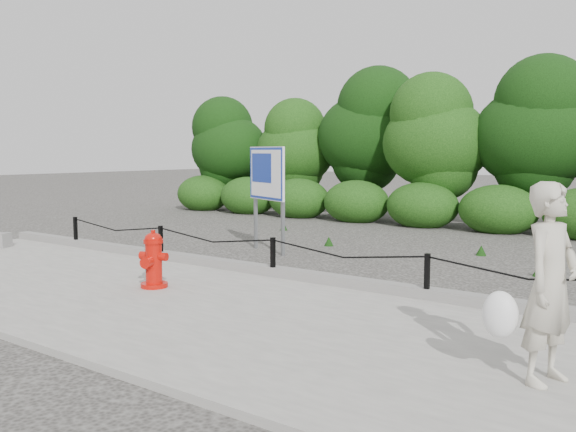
# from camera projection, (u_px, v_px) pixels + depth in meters

# --- Properties ---
(ground) EXTENTS (90.00, 90.00, 0.00)m
(ground) POSITION_uv_depth(u_px,v_px,m) (273.00, 281.00, 9.33)
(ground) COLOR #2D2B28
(ground) RESTS_ON ground
(sidewalk) EXTENTS (14.00, 4.00, 0.08)m
(sidewalk) POSITION_uv_depth(u_px,v_px,m) (177.00, 305.00, 7.72)
(sidewalk) COLOR gray
(sidewalk) RESTS_ON ground
(curb) EXTENTS (14.00, 0.22, 0.14)m
(curb) POSITION_uv_depth(u_px,v_px,m) (275.00, 271.00, 9.36)
(curb) COLOR slate
(curb) RESTS_ON sidewalk
(chain_barrier) EXTENTS (10.06, 0.06, 0.60)m
(chain_barrier) POSITION_uv_depth(u_px,v_px,m) (273.00, 252.00, 9.28)
(chain_barrier) COLOR black
(chain_barrier) RESTS_ON sidewalk
(treeline) EXTENTS (20.24, 3.56, 4.42)m
(treeline) POSITION_uv_depth(u_px,v_px,m) (499.00, 134.00, 15.91)
(treeline) COLOR black
(treeline) RESTS_ON ground
(fire_hydrant) EXTENTS (0.47, 0.48, 0.81)m
(fire_hydrant) POSITION_uv_depth(u_px,v_px,m) (153.00, 260.00, 8.52)
(fire_hydrant) COLOR #B90E06
(fire_hydrant) RESTS_ON sidewalk
(pedestrian) EXTENTS (0.77, 0.69, 1.66)m
(pedestrian) POSITION_uv_depth(u_px,v_px,m) (547.00, 286.00, 4.95)
(pedestrian) COLOR #B9B29F
(pedestrian) RESTS_ON sidewalk
(advertising_sign) EXTENTS (1.21, 0.56, 2.08)m
(advertising_sign) POSITION_uv_depth(u_px,v_px,m) (267.00, 178.00, 11.91)
(advertising_sign) COLOR slate
(advertising_sign) RESTS_ON ground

